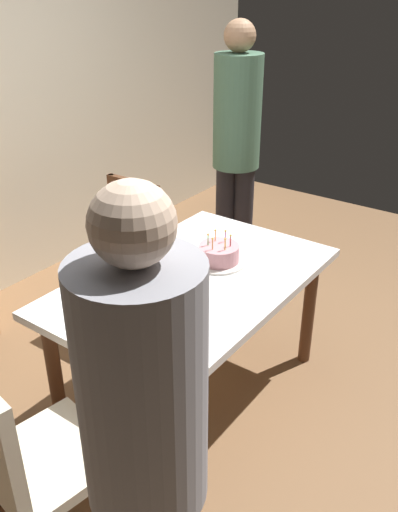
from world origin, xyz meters
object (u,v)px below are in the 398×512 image
birthday_cake (219,255)px  plate_far_side (151,270)px  dining_table (193,294)px  chair_spindle_back (119,262)px  person_celebrant (146,448)px  person_guest (236,143)px  plate_near_celebrant (177,329)px  chair_upholstered (25,457)px

birthday_cake → plate_far_side: bearing=141.1°
dining_table → chair_spindle_back: chair_spindle_back is taller
dining_table → chair_spindle_back: bearing=70.8°
person_celebrant → person_guest: (2.34, 1.21, 0.08)m
birthday_cake → plate_near_celebrant: bearing=-162.2°
dining_table → birthday_cake: (0.21, -0.02, 0.14)m
plate_far_side → chair_spindle_back: size_ratio=0.23×
person_celebrant → person_guest: size_ratio=0.93×
birthday_cake → plate_far_side: (-0.28, 0.22, -0.04)m
chair_upholstered → dining_table: bearing=3.9°
plate_near_celebrant → plate_far_side: (0.33, 0.42, 0.00)m
birthday_cake → plate_near_celebrant: size_ratio=1.27×
dining_table → plate_far_side: 0.24m
chair_spindle_back → plate_near_celebrant: bearing=-124.1°
birthday_cake → chair_spindle_back: bearing=85.2°
dining_table → plate_near_celebrant: size_ratio=6.59×
plate_far_side → person_guest: size_ratio=0.12×
plate_far_side → chair_upholstered: size_ratio=0.23×
person_celebrant → chair_spindle_back: bearing=46.3°
dining_table → plate_far_side: size_ratio=6.59×
plate_near_celebrant → chair_spindle_back: 1.23m
person_celebrant → birthday_cake: bearing=26.7°
dining_table → birthday_cake: size_ratio=5.17×
birthday_cake → chair_spindle_back: (0.07, 0.80, -0.32)m
plate_near_celebrant → chair_upholstered: (-0.71, 0.13, -0.20)m
person_celebrant → person_guest: person_guest is taller
plate_far_side → person_celebrant: size_ratio=0.13×
birthday_cake → person_celebrant: size_ratio=0.16×
birthday_cake → chair_spindle_back: size_ratio=0.29×
chair_upholstered → person_guest: person_guest is taller
dining_table → chair_spindle_back: (0.27, 0.78, -0.18)m
plate_far_side → chair_upholstered: bearing=-164.7°
dining_table → person_guest: size_ratio=0.79×
dining_table → chair_upholstered: 1.12m
dining_table → birthday_cake: 0.25m
chair_spindle_back → person_guest: person_guest is taller
plate_near_celebrant → birthday_cake: bearing=17.8°
dining_table → person_guest: 1.38m
person_guest → dining_table: bearing=-156.5°
dining_table → chair_upholstered: size_ratio=1.53×
plate_far_side → person_celebrant: 1.41m
plate_far_side → chair_upholstered: (-1.04, -0.28, -0.20)m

